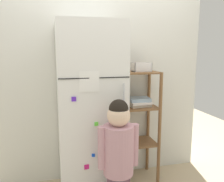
{
  "coord_description": "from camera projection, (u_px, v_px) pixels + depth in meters",
  "views": [
    {
      "loc": [
        -0.53,
        -2.26,
        1.48
      ],
      "look_at": [
        0.04,
        0.02,
        1.08
      ],
      "focal_mm": 37.62,
      "sensor_mm": 36.0,
      "label": 1
    }
  ],
  "objects": [
    {
      "name": "child_standing",
      "position": [
        118.0,
        149.0,
        1.97
      ],
      "size": [
        0.35,
        0.26,
        1.09
      ],
      "color": "#654153",
      "rests_on": "ground"
    },
    {
      "name": "pantry_shelf_unit",
      "position": [
        138.0,
        114.0,
        2.65
      ],
      "size": [
        0.41,
        0.35,
        1.26
      ],
      "color": "brown",
      "rests_on": "ground"
    },
    {
      "name": "refrigerator",
      "position": [
        90.0,
        112.0,
        2.36
      ],
      "size": [
        0.63,
        0.67,
        1.76
      ],
      "color": "white",
      "rests_on": "ground"
    },
    {
      "name": "fruit_bin",
      "position": [
        141.0,
        68.0,
        2.57
      ],
      "size": [
        0.2,
        0.14,
        0.1
      ],
      "color": "white",
      "rests_on": "pantry_shelf_unit"
    },
    {
      "name": "kitchen_wall_back",
      "position": [
        101.0,
        82.0,
        2.7
      ],
      "size": [
        2.43,
        0.03,
        2.26
      ],
      "primitive_type": "cube",
      "color": "silver",
      "rests_on": "ground"
    }
  ]
}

